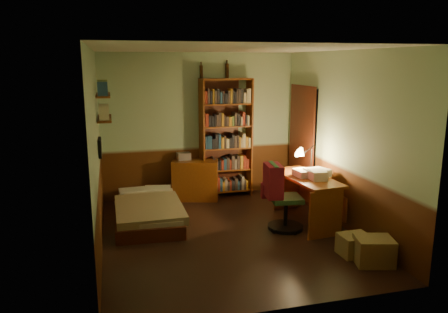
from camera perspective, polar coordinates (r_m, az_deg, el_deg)
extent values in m
cube|color=black|center=(6.38, 0.58, -10.26)|extent=(3.50, 4.00, 0.02)
cube|color=silver|center=(5.90, 0.63, 13.98)|extent=(3.50, 4.00, 0.02)
cube|color=#9CBC93|center=(7.93, -3.23, 4.02)|extent=(3.50, 0.02, 2.60)
cube|color=#9CBC93|center=(5.80, -16.41, 0.49)|extent=(0.02, 4.00, 2.60)
cube|color=#9CBC93|center=(6.68, 15.34, 2.05)|extent=(0.02, 4.00, 2.60)
cube|color=#9CBC93|center=(4.15, 7.95, -3.71)|extent=(3.50, 0.02, 2.60)
cube|color=black|center=(7.85, 10.27, 1.53)|extent=(0.06, 0.90, 2.00)
cube|color=#3C170C|center=(7.83, 10.03, 1.52)|extent=(0.02, 0.98, 2.08)
cube|color=olive|center=(6.92, -9.88, -6.21)|extent=(1.02, 1.80, 0.52)
cube|color=#693210|center=(7.86, -3.77, -3.07)|extent=(0.89, 0.61, 0.72)
cube|color=#B2B2B7|center=(7.85, -5.29, 0.04)|extent=(0.25, 0.20, 0.13)
cube|color=#693210|center=(7.92, 0.26, 2.38)|extent=(0.94, 0.37, 2.15)
cylinder|color=black|center=(7.81, -2.99, 10.98)|extent=(0.07, 0.07, 0.22)
cylinder|color=black|center=(7.92, 0.39, 11.13)|extent=(0.08, 0.08, 0.25)
cube|color=#693210|center=(6.87, 10.60, -5.50)|extent=(0.70, 1.40, 0.73)
cube|color=silver|center=(6.84, 12.49, -2.01)|extent=(0.29, 0.34, 0.11)
cone|color=black|center=(7.09, 11.39, 0.92)|extent=(0.21, 0.21, 0.69)
cube|color=#316133|center=(6.49, 8.12, -5.45)|extent=(0.52, 0.47, 0.94)
cube|color=#A21D31|center=(6.32, 6.00, 0.76)|extent=(0.23, 0.41, 0.48)
cube|color=#693210|center=(6.84, -15.33, 4.82)|extent=(0.20, 0.90, 0.03)
cube|color=#693210|center=(6.80, -15.50, 7.74)|extent=(0.20, 0.90, 0.03)
cube|color=black|center=(6.40, -15.90, 1.13)|extent=(0.04, 0.32, 0.26)
cube|color=olive|center=(5.77, 18.98, -11.58)|extent=(0.52, 0.46, 0.33)
cube|color=olive|center=(5.96, 16.66, -10.98)|extent=(0.39, 0.33, 0.27)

